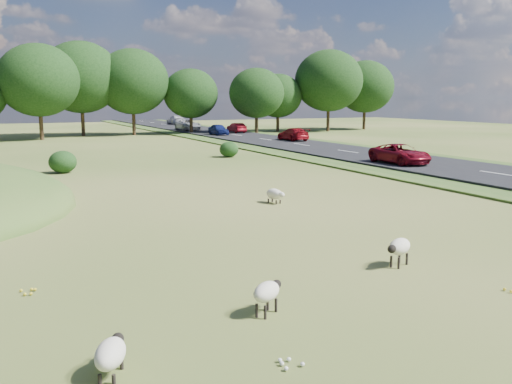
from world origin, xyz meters
The scene contains 14 objects.
ground centered at (0.00, 20.00, 0.00)m, with size 160.00×160.00×0.00m, color #36551A.
road centered at (20.00, 30.00, 0.12)m, with size 8.00×150.00×0.25m, color black.
treeline centered at (-1.06, 55.44, 6.57)m, with size 96.28×14.66×11.70m.
shrubs centered at (-5.91, 25.88, 0.73)m, with size 27.22×9.43×1.59m.
sheep_0 centered at (-2.25, -5.66, 0.52)m, with size 1.03×0.85×0.74m.
sheep_1 centered at (-5.93, -7.06, 0.41)m, with size 0.85×1.17×0.65m.
sheep_2 centered at (2.74, -3.98, 0.56)m, with size 1.15×0.84×0.81m.
sheep_3 centered at (4.02, 6.30, 0.42)m, with size 0.71×1.19×0.66m.
car_0 centered at (18.10, 61.08, 1.01)m, with size 2.52×5.47×1.52m, color silver.
car_1 centered at (18.10, 14.88, 0.92)m, with size 2.22×4.82×1.34m, color maroon.
car_2 centered at (21.90, 37.15, 0.92)m, with size 1.86×4.58×1.33m, color maroon.
car_3 centered at (21.90, 79.21, 1.00)m, with size 2.11×5.19×1.51m, color silver.
car_5 centered at (21.90, 52.51, 0.87)m, with size 1.32×3.79×1.25m, color maroon.
car_7 centered at (18.10, 49.26, 0.91)m, with size 1.57×3.90×1.33m, color navy.
Camera 1 is at (-7.57, -16.43, 4.73)m, focal length 40.00 mm.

